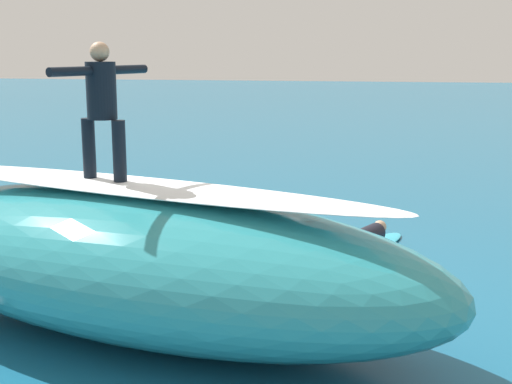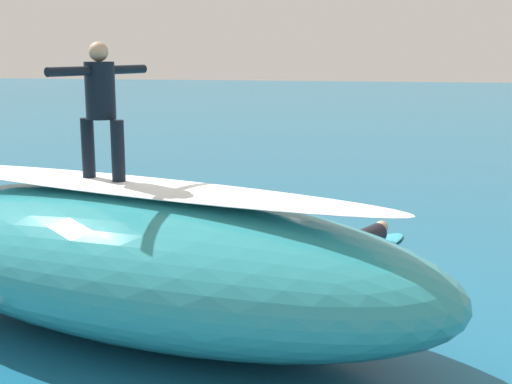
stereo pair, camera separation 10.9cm
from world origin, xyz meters
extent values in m
plane|color=#196084|center=(0.00, 0.00, 0.00)|extent=(120.00, 120.00, 0.00)
ellipsoid|color=teal|center=(0.45, 1.95, 0.79)|extent=(7.70, 4.63, 1.58)
ellipsoid|color=white|center=(0.45, 1.95, 1.62)|extent=(6.17, 2.61, 0.08)
ellipsoid|color=#EAE5C6|center=(0.86, 1.83, 1.61)|extent=(2.32, 1.34, 0.07)
cylinder|color=black|center=(1.07, 1.75, 1.98)|extent=(0.15, 0.15, 0.68)
cylinder|color=black|center=(0.65, 1.92, 1.98)|extent=(0.15, 0.15, 0.68)
cylinder|color=black|center=(0.86, 1.83, 2.63)|extent=(0.42, 0.42, 0.62)
sphere|color=tan|center=(0.86, 1.83, 3.05)|extent=(0.21, 0.21, 0.21)
cylinder|color=black|center=(1.02, 2.24, 2.85)|extent=(0.29, 0.55, 0.10)
cylinder|color=black|center=(0.70, 1.42, 2.85)|extent=(0.29, 0.55, 0.10)
ellipsoid|color=#33B2D1|center=(-1.89, -1.60, 0.03)|extent=(1.53, 2.41, 0.06)
cylinder|color=black|center=(-1.89, -1.60, 0.21)|extent=(0.65, 0.91, 0.31)
sphere|color=tan|center=(-2.12, -2.08, 0.27)|extent=(0.22, 0.22, 0.22)
cylinder|color=black|center=(-1.62, -0.85, 0.13)|extent=(0.43, 0.71, 0.14)
cylinder|color=black|center=(-1.46, -0.93, 0.13)|extent=(0.43, 0.71, 0.14)
camera|label=1|loc=(-2.23, 9.04, 3.08)|focal=49.39mm
camera|label=2|loc=(-2.33, 9.02, 3.08)|focal=49.39mm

